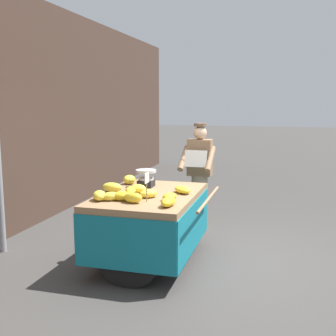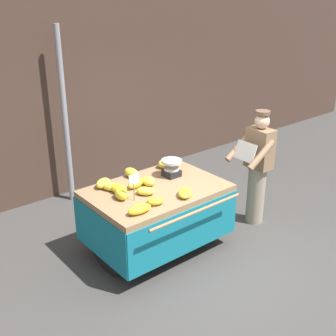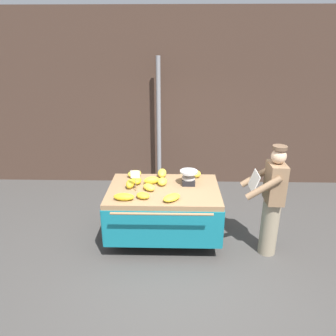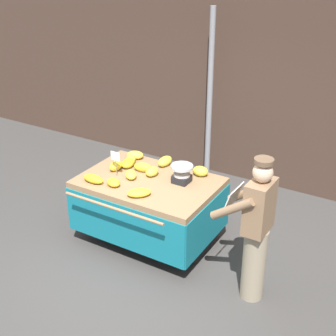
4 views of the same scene
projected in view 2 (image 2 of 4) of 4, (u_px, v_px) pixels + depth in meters
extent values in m
plane|color=#423F3D|center=(211.00, 264.00, 5.49)|extent=(60.00, 60.00, 0.00)
cube|color=#473328|center=(78.00, 80.00, 7.06)|extent=(16.00, 0.24, 3.73)
cylinder|color=gray|center=(65.00, 118.00, 6.66)|extent=(0.09, 0.09, 2.80)
cube|color=#93704C|center=(156.00, 191.00, 5.50)|extent=(1.73, 1.17, 0.08)
cylinder|color=black|center=(106.00, 243.00, 5.22)|extent=(0.05, 0.80, 0.80)
cylinder|color=#B7B7BC|center=(104.00, 244.00, 5.20)|extent=(0.01, 0.14, 0.14)
cylinder|color=black|center=(200.00, 205.00, 6.13)|extent=(0.05, 0.80, 0.80)
cylinder|color=#B7B7BC|center=(202.00, 204.00, 6.15)|extent=(0.01, 0.14, 0.14)
cylinder|color=#4C4742|center=(135.00, 208.00, 6.03)|extent=(0.05, 0.05, 0.83)
cube|color=#147284|center=(186.00, 232.00, 5.21)|extent=(1.73, 0.02, 0.60)
cube|color=#147284|center=(131.00, 199.00, 6.04)|extent=(1.73, 0.02, 0.60)
cube|color=#147284|center=(99.00, 236.00, 5.12)|extent=(0.02, 1.17, 0.60)
cube|color=#147284|center=(204.00, 196.00, 6.13)|extent=(0.02, 1.17, 0.60)
cylinder|color=#93704C|center=(197.00, 211.00, 4.94)|extent=(1.38, 0.04, 0.04)
cube|color=black|center=(172.00, 173.00, 5.81)|extent=(0.20, 0.20, 0.09)
cylinder|color=#B7B7BC|center=(172.00, 166.00, 5.77)|extent=(0.02, 0.02, 0.11)
cylinder|color=#B7B7BC|center=(172.00, 161.00, 5.74)|extent=(0.28, 0.28, 0.04)
cylinder|color=#B7B7BC|center=(172.00, 169.00, 5.79)|extent=(0.21, 0.21, 0.03)
cylinder|color=#997A51|center=(134.00, 192.00, 5.11)|extent=(0.01, 0.01, 0.22)
cube|color=white|center=(134.00, 179.00, 5.04)|extent=(0.14, 0.01, 0.12)
ellipsoid|color=yellow|center=(136.00, 183.00, 5.47)|extent=(0.27, 0.18, 0.12)
ellipsoid|color=yellow|center=(111.00, 187.00, 5.39)|extent=(0.22, 0.25, 0.10)
ellipsoid|color=yellow|center=(121.00, 194.00, 5.16)|extent=(0.14, 0.23, 0.13)
ellipsoid|color=yellow|center=(132.00, 173.00, 5.77)|extent=(0.15, 0.27, 0.12)
ellipsoid|color=yellow|center=(145.00, 191.00, 5.28)|extent=(0.25, 0.26, 0.10)
ellipsoid|color=yellow|center=(185.00, 193.00, 5.25)|extent=(0.32, 0.32, 0.09)
ellipsoid|color=yellow|center=(103.00, 183.00, 5.48)|extent=(0.28, 0.24, 0.12)
ellipsoid|color=yellow|center=(148.00, 181.00, 5.53)|extent=(0.15, 0.21, 0.12)
ellipsoid|color=gold|center=(155.00, 201.00, 5.04)|extent=(0.24, 0.21, 0.09)
ellipsoid|color=gold|center=(140.00, 209.00, 4.84)|extent=(0.30, 0.15, 0.10)
ellipsoid|color=yellow|center=(165.00, 164.00, 6.08)|extent=(0.21, 0.17, 0.13)
ellipsoid|color=gold|center=(119.00, 189.00, 5.33)|extent=(0.20, 0.27, 0.11)
cylinder|color=gray|center=(256.00, 195.00, 6.35)|extent=(0.26, 0.26, 0.88)
cube|color=#8C6B4C|center=(260.00, 148.00, 6.07)|extent=(0.24, 0.39, 0.58)
sphere|color=#DBB28E|center=(262.00, 121.00, 5.92)|extent=(0.21, 0.21, 0.21)
cylinder|color=brown|center=(263.00, 113.00, 5.87)|extent=(0.20, 0.20, 0.05)
cylinder|color=#8C6B4C|center=(261.00, 155.00, 5.79)|extent=(0.48, 0.10, 0.37)
cylinder|color=#8C6B4C|center=(238.00, 147.00, 6.10)|extent=(0.48, 0.10, 0.37)
cube|color=silver|center=(245.00, 152.00, 5.89)|extent=(0.10, 0.34, 0.25)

